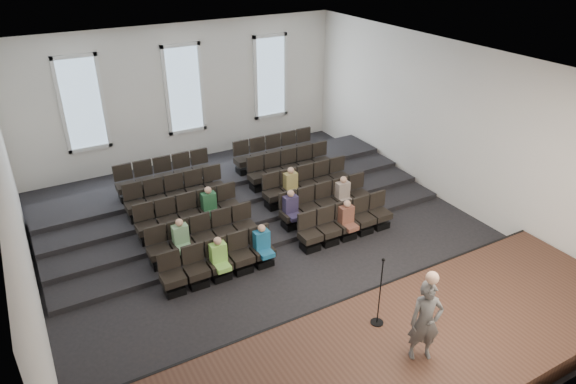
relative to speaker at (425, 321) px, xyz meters
The scene contains 14 objects.
ground 5.60m from the speaker, 92.68° to the left, with size 14.00×14.00×0.00m, color black.
ceiling 6.55m from the speaker, 92.68° to the left, with size 12.00×14.00×0.02m, color white.
wall_back 12.50m from the speaker, 91.17° to the left, with size 12.00×0.04×5.00m, color white.
wall_front 1.98m from the speaker, 99.06° to the right, with size 12.00×0.04×5.00m, color white.
wall_left 8.37m from the speaker, 139.15° to the left, with size 0.04×14.00×5.00m, color white.
wall_right 8.00m from the speaker, 43.26° to the left, with size 0.04×14.00×5.00m, color white.
stage 1.18m from the speaker, 128.00° to the left, with size 11.80×3.60×0.50m, color #43291D.
stage_lip 2.38m from the speaker, 96.92° to the left, with size 11.80×0.06×0.52m, color black.
risers 8.68m from the speaker, 91.69° to the left, with size 11.80×4.80×0.60m.
seating_rows 7.00m from the speaker, 92.09° to the left, with size 6.80×4.70×1.67m.
windows 12.45m from the speaker, 91.18° to the left, with size 8.44×0.10×3.24m.
audience 5.78m from the speaker, 92.53° to the left, with size 5.45×2.64×1.10m.
speaker is the anchor object (origin of this frame).
mic_stand 1.21m from the speaker, 97.63° to the left, with size 0.27×0.27×1.64m.
Camera 1 is at (-5.60, -10.59, 7.90)m, focal length 32.00 mm.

